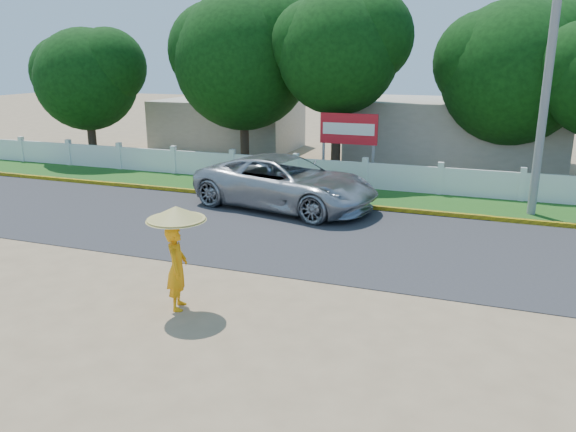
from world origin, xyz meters
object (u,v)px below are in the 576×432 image
object	(u,v)px
vehicle	(286,182)
billboard	(349,133)
utility_pole	(547,84)
monk_with_parasol	(177,243)

from	to	relation	value
vehicle	billboard	distance (m)	5.24
utility_pole	billboard	distance (m)	8.20
utility_pole	monk_with_parasol	bearing A→B (deg)	-125.15
utility_pole	monk_with_parasol	xyz separation A→B (m)	(-7.55, -10.73, -2.93)
monk_with_parasol	billboard	xyz separation A→B (m)	(0.26, 13.69, 0.64)
vehicle	monk_with_parasol	size ratio (longest dim) A/B	2.90
vehicle	billboard	bearing A→B (deg)	0.29
monk_with_parasol	billboard	bearing A→B (deg)	88.92
utility_pole	monk_with_parasol	size ratio (longest dim) A/B	3.85
billboard	monk_with_parasol	bearing A→B (deg)	-91.08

